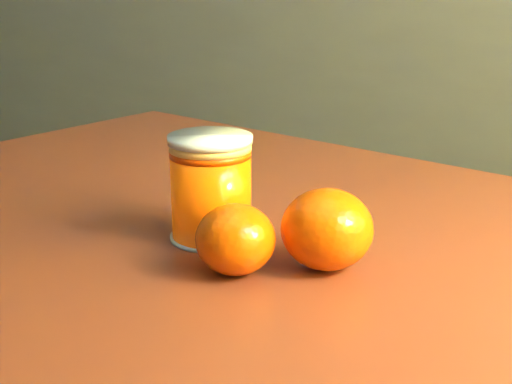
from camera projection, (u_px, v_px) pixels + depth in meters
The scene contains 5 objects.
kitchen_counter at pixel (247, 120), 2.28m from camera, with size 3.15×0.60×0.90m, color #535359.
table at pixel (242, 333), 0.63m from camera, with size 1.04×0.82×0.70m.
juice_glass at pixel (211, 188), 0.59m from camera, with size 0.07×0.07×0.09m.
orange_front at pixel (235, 239), 0.53m from camera, with size 0.06×0.06×0.05m, color #DC4904.
orange_back at pixel (327, 229), 0.53m from camera, with size 0.07×0.07×0.06m, color #DC4904.
Camera 1 is at (1.12, -0.49, 0.92)m, focal length 50.00 mm.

